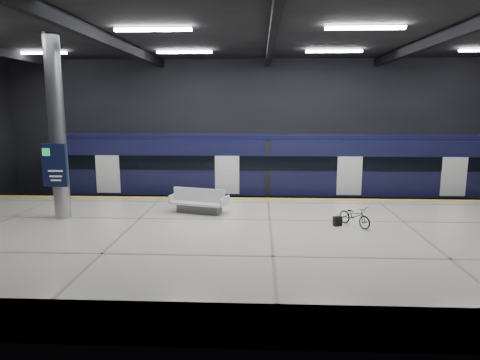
{
  "coord_description": "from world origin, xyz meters",
  "views": [
    {
      "loc": [
        -0.41,
        -16.76,
        5.35
      ],
      "look_at": [
        -1.25,
        1.5,
        2.2
      ],
      "focal_mm": 32.0,
      "sensor_mm": 36.0,
      "label": 1
    }
  ],
  "objects": [
    {
      "name": "room_shell",
      "position": [
        -0.0,
        0.0,
        5.72
      ],
      "size": [
        30.1,
        16.1,
        8.05
      ],
      "color": "black",
      "rests_on": "ground"
    },
    {
      "name": "bench",
      "position": [
        -2.83,
        -0.01,
        1.45
      ],
      "size": [
        2.45,
        1.52,
        1.01
      ],
      "rotation": [
        0.0,
        0.0,
        -0.27
      ],
      "color": "#595B60",
      "rests_on": "platform"
    },
    {
      "name": "pannier_bag",
      "position": [
        2.42,
        -1.7,
        1.28
      ],
      "size": [
        0.35,
        0.29,
        0.35
      ],
      "primitive_type": "cube",
      "rotation": [
        0.0,
        0.0,
        0.42
      ],
      "color": "black",
      "rests_on": "platform"
    },
    {
      "name": "bicycle",
      "position": [
        3.02,
        -1.7,
        1.47
      ],
      "size": [
        1.23,
        1.44,
        0.75
      ],
      "primitive_type": "imported",
      "rotation": [
        0.0,
        0.0,
        0.63
      ],
      "color": "#99999E",
      "rests_on": "platform"
    },
    {
      "name": "safety_strip",
      "position": [
        0.0,
        2.75,
        1.11
      ],
      "size": [
        30.0,
        0.4,
        0.01
      ],
      "primitive_type": "cube",
      "color": "gold",
      "rests_on": "platform"
    },
    {
      "name": "platform",
      "position": [
        0.0,
        -2.5,
        0.55
      ],
      "size": [
        30.0,
        11.0,
        1.1
      ],
      "primitive_type": "cube",
      "color": "beige",
      "rests_on": "ground"
    },
    {
      "name": "info_column",
      "position": [
        -8.0,
        -1.03,
        4.46
      ],
      "size": [
        0.9,
        0.78,
        6.9
      ],
      "color": "#9EA0A5",
      "rests_on": "platform"
    },
    {
      "name": "ground",
      "position": [
        0.0,
        0.0,
        0.0
      ],
      "size": [
        30.0,
        30.0,
        0.0
      ],
      "primitive_type": "plane",
      "color": "black",
      "rests_on": "ground"
    },
    {
      "name": "rails",
      "position": [
        0.0,
        5.5,
        0.08
      ],
      "size": [
        30.0,
        1.52,
        0.16
      ],
      "color": "gray",
      "rests_on": "ground"
    },
    {
      "name": "train",
      "position": [
        2.78,
        5.5,
        2.06
      ],
      "size": [
        29.4,
        2.84,
        3.79
      ],
      "color": "black",
      "rests_on": "ground"
    }
  ]
}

